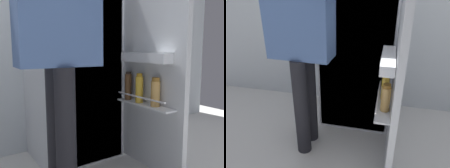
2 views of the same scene
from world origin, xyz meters
TOP-DOWN VIEW (x-y plane):
  - ground_plane at (0.00, 0.00)m, footprint 5.23×5.23m
  - refrigerator at (0.03, 0.49)m, footprint 0.72×1.23m
  - person at (-0.34, -0.04)m, footprint 0.56×0.81m

SIDE VIEW (x-z plane):
  - ground_plane at x=0.00m, z-range 0.00..0.00m
  - refrigerator at x=0.03m, z-range 0.00..1.62m
  - person at x=-0.34m, z-range 0.18..1.86m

